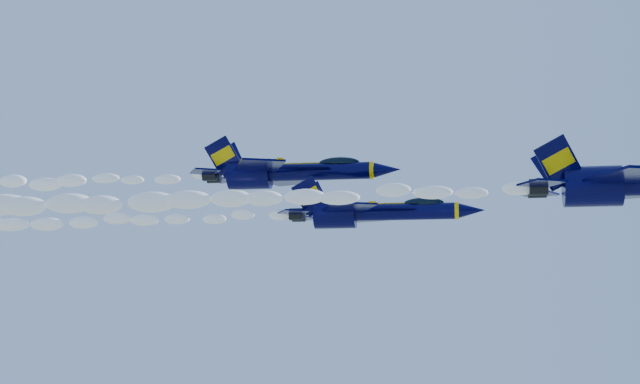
# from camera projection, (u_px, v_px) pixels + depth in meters

# --- Properties ---
(smoke_trail_jet_lead) EXTENTS (57.55, 2.22, 2.00)m
(smoke_trail_jet_lead) POSITION_uv_depth(u_px,v_px,m) (118.00, 203.00, 63.66)
(smoke_trail_jet_lead) COLOR white
(jet_second) EXTENTS (15.39, 12.63, 5.72)m
(jet_second) POSITION_uv_depth(u_px,v_px,m) (374.00, 212.00, 70.47)
(jet_second) COLOR #03022F
(jet_third) EXTENTS (17.27, 14.17, 6.42)m
(jet_third) POSITION_uv_depth(u_px,v_px,m) (288.00, 172.00, 77.39)
(jet_third) COLOR #03022F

